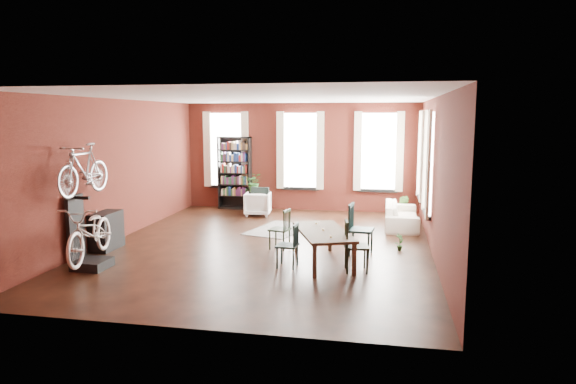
% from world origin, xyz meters
% --- Properties ---
extents(room, '(9.00, 9.04, 3.22)m').
position_xyz_m(room, '(0.25, 0.62, 2.14)').
color(room, black).
rests_on(room, ground).
extents(dining_table, '(1.46, 2.06, 0.64)m').
position_xyz_m(dining_table, '(1.38, -1.09, 0.32)').
color(dining_table, '#4D402E').
rests_on(dining_table, ground).
extents(dining_chair_a, '(0.41, 0.41, 0.83)m').
position_xyz_m(dining_chair_a, '(0.75, -1.47, 0.42)').
color(dining_chair_a, '#173331').
rests_on(dining_chair_a, ground).
extents(dining_chair_b, '(0.46, 0.46, 0.85)m').
position_xyz_m(dining_chair_b, '(0.33, -0.18, 0.43)').
color(dining_chair_b, black).
rests_on(dining_chair_b, ground).
extents(dining_chair_c, '(0.50, 0.50, 0.94)m').
position_xyz_m(dining_chair_c, '(2.04, -1.50, 0.47)').
color(dining_chair_c, black).
rests_on(dining_chair_c, ground).
extents(dining_chair_d, '(0.54, 0.54, 1.04)m').
position_xyz_m(dining_chair_d, '(2.06, -0.34, 0.52)').
color(dining_chair_d, '#173333').
rests_on(dining_chair_d, ground).
extents(bookshelf, '(1.00, 0.32, 2.20)m').
position_xyz_m(bookshelf, '(-2.00, 4.30, 1.10)').
color(bookshelf, black).
rests_on(bookshelf, ground).
extents(white_armchair, '(0.78, 0.74, 0.73)m').
position_xyz_m(white_armchair, '(-1.05, 3.38, 0.36)').
color(white_armchair, white).
rests_on(white_armchair, ground).
extents(cream_sofa, '(0.61, 2.08, 0.81)m').
position_xyz_m(cream_sofa, '(2.95, 2.60, 0.41)').
color(cream_sofa, beige).
rests_on(cream_sofa, ground).
extents(striped_rug, '(1.58, 2.06, 0.01)m').
position_xyz_m(striped_rug, '(-0.07, 1.64, 0.01)').
color(striped_rug, black).
rests_on(striped_rug, ground).
extents(bike_trainer, '(0.59, 0.59, 0.17)m').
position_xyz_m(bike_trainer, '(-2.80, -2.25, 0.09)').
color(bike_trainer, black).
rests_on(bike_trainer, ground).
extents(bike_wall_rack, '(0.16, 0.60, 1.30)m').
position_xyz_m(bike_wall_rack, '(-3.40, -1.80, 0.65)').
color(bike_wall_rack, black).
rests_on(bike_wall_rack, ground).
extents(console_table, '(0.40, 0.80, 0.80)m').
position_xyz_m(console_table, '(-3.28, -0.90, 0.40)').
color(console_table, black).
rests_on(console_table, ground).
extents(plant_stand, '(0.37, 0.37, 0.62)m').
position_xyz_m(plant_stand, '(-1.31, 3.86, 0.31)').
color(plant_stand, black).
rests_on(plant_stand, ground).
extents(plant_by_sofa, '(0.48, 0.71, 0.29)m').
position_xyz_m(plant_by_sofa, '(2.99, 3.71, 0.14)').
color(plant_by_sofa, '#305723').
rests_on(plant_by_sofa, ground).
extents(plant_small, '(0.42, 0.38, 0.13)m').
position_xyz_m(plant_small, '(2.85, 0.14, 0.07)').
color(plant_small, '#295D25').
rests_on(plant_small, ground).
extents(bicycle_floor, '(0.86, 1.14, 1.96)m').
position_xyz_m(bicycle_floor, '(-2.82, -2.22, 1.15)').
color(bicycle_floor, silver).
rests_on(bicycle_floor, bike_trainer).
extents(bicycle_hung, '(0.47, 1.00, 1.66)m').
position_xyz_m(bicycle_hung, '(-3.15, -1.80, 2.13)').
color(bicycle_hung, '#A5A8AD').
rests_on(bicycle_hung, bike_wall_rack).
extents(plant_on_stand, '(0.57, 0.62, 0.42)m').
position_xyz_m(plant_on_stand, '(-1.28, 3.86, 0.83)').
color(plant_on_stand, '#286126').
rests_on(plant_on_stand, plant_stand).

